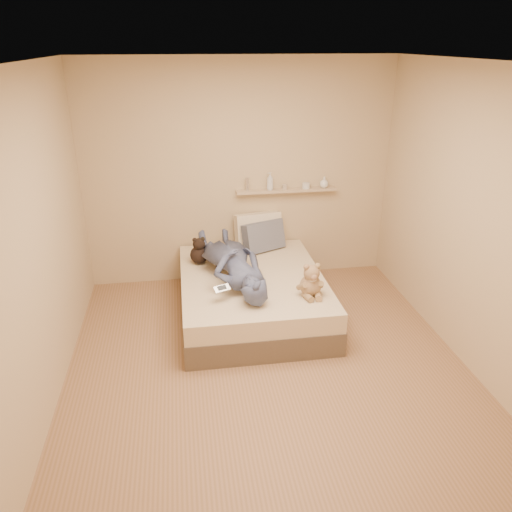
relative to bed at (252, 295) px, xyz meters
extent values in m
plane|color=#946B4C|center=(0.00, -0.93, -0.22)|extent=(3.80, 3.80, 0.00)
plane|color=silver|center=(0.00, -0.93, 2.38)|extent=(3.80, 3.80, 0.00)
plane|color=tan|center=(0.00, 0.97, 1.08)|extent=(3.60, 0.00, 3.60)
plane|color=tan|center=(0.00, -2.83, 1.08)|extent=(3.60, 0.00, 3.60)
plane|color=tan|center=(-1.80, -0.93, 1.08)|extent=(0.00, 3.80, 3.80)
plane|color=tan|center=(1.80, -0.93, 1.08)|extent=(0.00, 3.80, 3.80)
cube|color=brown|center=(0.00, 0.00, -0.10)|extent=(1.50, 1.90, 0.25)
cube|color=beige|center=(0.00, 0.00, 0.13)|extent=(1.48, 1.88, 0.20)
cube|color=silver|center=(-0.36, -0.51, 0.36)|extent=(0.17, 0.12, 0.05)
cube|color=black|center=(-0.36, -0.51, 0.38)|extent=(0.09, 0.07, 0.03)
sphere|color=tan|center=(0.50, -0.51, 0.33)|extent=(0.21, 0.21, 0.21)
sphere|color=tan|center=(0.50, -0.53, 0.47)|extent=(0.16, 0.16, 0.16)
sphere|color=#926A50|center=(0.45, -0.53, 0.54)|extent=(0.06, 0.06, 0.06)
sphere|color=#91784F|center=(0.55, -0.53, 0.54)|extent=(0.06, 0.06, 0.06)
sphere|color=#906A4F|center=(0.50, -0.60, 0.46)|extent=(0.06, 0.06, 0.06)
cylinder|color=#92744E|center=(0.40, -0.54, 0.35)|extent=(0.10, 0.15, 0.12)
cylinder|color=#94774F|center=(0.60, -0.53, 0.35)|extent=(0.09, 0.15, 0.12)
cylinder|color=#93754E|center=(0.45, -0.61, 0.26)|extent=(0.10, 0.15, 0.07)
cylinder|color=#A17F56|center=(0.55, -0.60, 0.26)|extent=(0.09, 0.15, 0.07)
cylinder|color=beige|center=(0.50, -0.53, 0.41)|extent=(0.11, 0.11, 0.02)
sphere|color=black|center=(-0.53, 0.41, 0.33)|extent=(0.20, 0.20, 0.20)
sphere|color=black|center=(-0.53, 0.40, 0.46)|extent=(0.14, 0.14, 0.14)
sphere|color=black|center=(-0.57, 0.40, 0.51)|extent=(0.05, 0.05, 0.05)
sphere|color=black|center=(-0.48, 0.41, 0.51)|extent=(0.05, 0.05, 0.05)
cube|color=#F2E5BF|center=(0.20, 0.83, 0.43)|extent=(0.58, 0.32, 0.42)
cube|color=slate|center=(0.24, 0.69, 0.40)|extent=(0.55, 0.41, 0.36)
imported|color=#4F587C|center=(-0.21, -0.01, 0.41)|extent=(0.84, 1.58, 0.36)
cube|color=tan|center=(0.55, 0.91, 0.88)|extent=(1.20, 0.12, 0.03)
cylinder|color=silver|center=(0.08, 0.91, 0.97)|extent=(0.04, 0.04, 0.16)
imported|color=silver|center=(0.35, 0.91, 1.00)|extent=(0.10, 0.10, 0.21)
cylinder|color=beige|center=(0.53, 0.91, 0.92)|extent=(0.06, 0.06, 0.06)
cylinder|color=silver|center=(0.79, 0.91, 0.92)|extent=(0.09, 0.09, 0.06)
imported|color=white|center=(1.01, 0.91, 0.96)|extent=(0.15, 0.15, 0.13)
camera|label=1|loc=(-0.69, -4.69, 2.53)|focal=35.00mm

